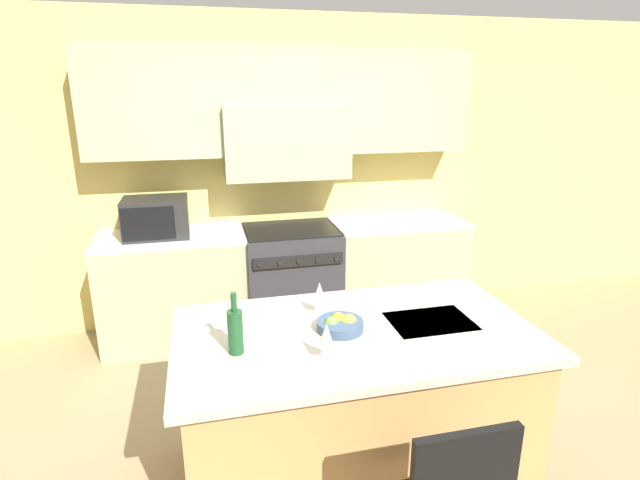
% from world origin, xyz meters
% --- Properties ---
extents(ground_plane, '(10.00, 10.00, 0.00)m').
position_xyz_m(ground_plane, '(0.00, 0.00, 0.00)').
color(ground_plane, '#997F5B').
extents(back_cabinetry, '(10.00, 0.46, 2.70)m').
position_xyz_m(back_cabinetry, '(0.00, 2.03, 1.58)').
color(back_cabinetry, '#DBC166').
rests_on(back_cabinetry, ground_plane).
extents(back_counter, '(3.18, 0.62, 0.93)m').
position_xyz_m(back_counter, '(-0.00, 1.78, 0.47)').
color(back_counter, gray).
rests_on(back_counter, ground_plane).
extents(range_stove, '(0.80, 0.70, 0.93)m').
position_xyz_m(range_stove, '(0.00, 1.76, 0.47)').
color(range_stove, '#2D2D33').
rests_on(range_stove, ground_plane).
extents(microwave, '(0.51, 0.38, 0.31)m').
position_xyz_m(microwave, '(-1.09, 1.78, 1.09)').
color(microwave, black).
rests_on(microwave, back_counter).
extents(kitchen_island, '(1.85, 1.03, 0.90)m').
position_xyz_m(kitchen_island, '(0.01, -0.09, 0.45)').
color(kitchen_island, '#B7844C').
rests_on(kitchen_island, ground_plane).
extents(wine_bottle, '(0.07, 0.07, 0.30)m').
position_xyz_m(wine_bottle, '(-0.61, -0.18, 1.01)').
color(wine_bottle, '#194723').
rests_on(wine_bottle, kitchen_island).
extents(wine_glass_near, '(0.07, 0.07, 0.18)m').
position_xyz_m(wine_glass_near, '(-0.22, -0.35, 1.02)').
color(wine_glass_near, white).
rests_on(wine_glass_near, kitchen_island).
extents(wine_glass_far, '(0.07, 0.07, 0.18)m').
position_xyz_m(wine_glass_far, '(-0.13, 0.14, 1.02)').
color(wine_glass_far, white).
rests_on(wine_glass_far, kitchen_island).
extents(fruit_bowl, '(0.24, 0.24, 0.08)m').
position_xyz_m(fruit_bowl, '(-0.07, -0.07, 0.93)').
color(fruit_bowl, '#384C6B').
rests_on(fruit_bowl, kitchen_island).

